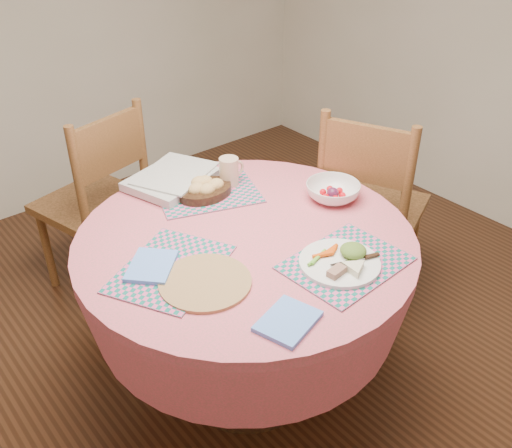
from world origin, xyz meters
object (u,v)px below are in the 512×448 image
(chair_right, at_px, (368,205))
(bread_bowl, at_px, (205,188))
(latte_mug, at_px, (230,171))
(fruit_bowl, at_px, (333,192))
(dining_table, at_px, (246,278))
(wicker_trivet, at_px, (205,282))
(dinner_plate, at_px, (342,261))
(chair_back, at_px, (98,198))

(chair_right, bearing_deg, bread_bowl, 49.59)
(latte_mug, distance_m, fruit_bowl, 0.43)
(dining_table, distance_m, chair_right, 0.82)
(dining_table, bearing_deg, fruit_bowl, -2.13)
(dining_table, height_order, bread_bowl, bread_bowl)
(wicker_trivet, height_order, fruit_bowl, fruit_bowl)
(wicker_trivet, bearing_deg, latte_mug, 45.43)
(latte_mug, bearing_deg, dining_table, -119.35)
(dinner_plate, xyz_separation_m, bread_bowl, (-0.08, 0.68, 0.01))
(fruit_bowl, bearing_deg, bread_bowl, 137.44)
(bread_bowl, height_order, latte_mug, latte_mug)
(chair_right, relative_size, bread_bowl, 4.40)
(chair_back, distance_m, dinner_plate, 1.38)
(latte_mug, bearing_deg, fruit_bowl, -55.24)
(wicker_trivet, relative_size, dinner_plate, 1.10)
(chair_right, xyz_separation_m, fruit_bowl, (-0.38, -0.11, 0.26))
(dining_table, xyz_separation_m, dinner_plate, (0.13, -0.35, 0.22))
(dining_table, bearing_deg, chair_back, 97.27)
(latte_mug, bearing_deg, chair_right, -21.24)
(dining_table, bearing_deg, chair_right, 6.50)
(chair_back, xyz_separation_m, fruit_bowl, (0.56, -1.00, 0.27))
(dining_table, relative_size, wicker_trivet, 4.13)
(wicker_trivet, relative_size, fruit_bowl, 1.16)
(chair_back, height_order, wicker_trivet, chair_back)
(chair_back, xyz_separation_m, wicker_trivet, (-0.15, -1.11, 0.24))
(dining_table, height_order, chair_right, chair_right)
(chair_right, relative_size, dinner_plate, 3.72)
(dining_table, xyz_separation_m, chair_back, (-0.13, 0.98, -0.04))
(dinner_plate, relative_size, fruit_bowl, 1.05)
(dinner_plate, xyz_separation_m, fruit_bowl, (0.30, 0.33, 0.01))
(dining_table, relative_size, latte_mug, 10.48)
(chair_back, relative_size, fruit_bowl, 3.83)
(dining_table, xyz_separation_m, bread_bowl, (0.06, 0.33, 0.23))
(bread_bowl, distance_m, latte_mug, 0.14)
(dining_table, xyz_separation_m, chair_right, (0.82, 0.09, -0.03))
(chair_back, height_order, bread_bowl, chair_back)
(dining_table, xyz_separation_m, latte_mug, (0.19, 0.34, 0.26))
(chair_right, distance_m, wicker_trivet, 1.14)
(wicker_trivet, xyz_separation_m, dinner_plate, (0.41, -0.22, 0.02))
(fruit_bowl, bearing_deg, latte_mug, 124.76)
(wicker_trivet, distance_m, fruit_bowl, 0.72)
(dining_table, distance_m, fruit_bowl, 0.49)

